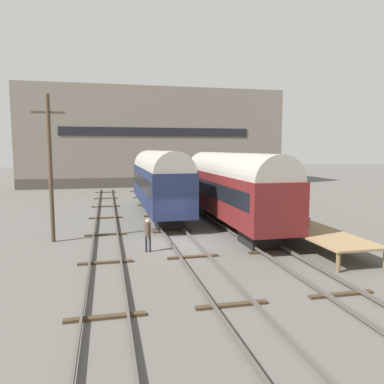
{
  "coord_description": "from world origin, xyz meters",
  "views": [
    {
      "loc": [
        -4.12,
        -20.82,
        5.43
      ],
      "look_at": [
        2.14,
        6.59,
        2.2
      ],
      "focal_mm": 35.0,
      "sensor_mm": 36.0,
      "label": 1
    }
  ],
  "objects_px": {
    "bench": "(297,217)",
    "person_worker": "(148,232)",
    "train_car_navy": "(159,179)",
    "utility_pole": "(50,167)",
    "train_car_maroon": "(231,185)"
  },
  "relations": [
    {
      "from": "train_car_navy",
      "to": "person_worker",
      "type": "distance_m",
      "value": 11.24
    },
    {
      "from": "train_car_maroon",
      "to": "utility_pole",
      "type": "height_order",
      "value": "utility_pole"
    },
    {
      "from": "train_car_navy",
      "to": "bench",
      "type": "relative_size",
      "value": 11.19
    },
    {
      "from": "person_worker",
      "to": "train_car_maroon",
      "type": "bearing_deg",
      "value": 38.94
    },
    {
      "from": "train_car_navy",
      "to": "utility_pole",
      "type": "relative_size",
      "value": 1.84
    },
    {
      "from": "person_worker",
      "to": "utility_pole",
      "type": "relative_size",
      "value": 0.21
    },
    {
      "from": "train_car_maroon",
      "to": "train_car_navy",
      "type": "height_order",
      "value": "train_car_navy"
    },
    {
      "from": "train_car_navy",
      "to": "bench",
      "type": "xyz_separation_m",
      "value": [
        6.65,
        -10.73,
        -1.55
      ]
    },
    {
      "from": "person_worker",
      "to": "train_car_navy",
      "type": "bearing_deg",
      "value": 79.16
    },
    {
      "from": "train_car_maroon",
      "to": "train_car_navy",
      "type": "distance_m",
      "value": 7.15
    },
    {
      "from": "bench",
      "to": "person_worker",
      "type": "height_order",
      "value": "bench"
    },
    {
      "from": "bench",
      "to": "person_worker",
      "type": "relative_size",
      "value": 0.79
    },
    {
      "from": "bench",
      "to": "train_car_maroon",
      "type": "bearing_deg",
      "value": 115.32
    },
    {
      "from": "bench",
      "to": "person_worker",
      "type": "bearing_deg",
      "value": -179.03
    },
    {
      "from": "train_car_maroon",
      "to": "utility_pole",
      "type": "distance_m",
      "value": 11.79
    }
  ]
}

